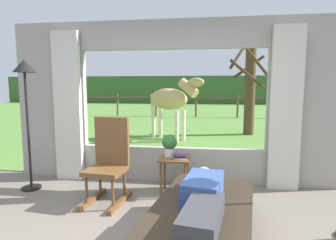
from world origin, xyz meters
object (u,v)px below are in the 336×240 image
(horse, at_px, (171,100))
(rocking_chair, at_px, (109,161))
(side_table, at_px, (174,164))
(book_stack, at_px, (180,156))
(potted_plant, at_px, (169,144))
(floor_lamp_left, at_px, (25,85))
(recliner_sofa, at_px, (202,225))
(reclining_person, at_px, (203,196))
(pasture_tree, at_px, (250,87))

(horse, bearing_deg, rocking_chair, 26.95)
(rocking_chair, bearing_deg, side_table, 31.08)
(book_stack, bearing_deg, potted_plant, 144.28)
(rocking_chair, bearing_deg, floor_lamp_left, 175.69)
(recliner_sofa, xyz_separation_m, horse, (-1.00, 5.23, 0.94))
(reclining_person, xyz_separation_m, rocking_chair, (-1.26, 0.99, 0.02))
(reclining_person, distance_m, pasture_tree, 6.68)
(recliner_sofa, bearing_deg, reclining_person, -80.70)
(side_table, bearing_deg, floor_lamp_left, -176.03)
(reclining_person, bearing_deg, recliner_sofa, 99.30)
(side_table, relative_size, potted_plant, 1.63)
(rocking_chair, height_order, floor_lamp_left, floor_lamp_left)
(side_table, height_order, book_stack, book_stack)
(floor_lamp_left, bearing_deg, side_table, 3.97)
(reclining_person, xyz_separation_m, horse, (-1.00, 5.28, 0.63))
(side_table, bearing_deg, potted_plant, 143.13)
(rocking_chair, height_order, side_table, rocking_chair)
(potted_plant, height_order, pasture_tree, pasture_tree)
(reclining_person, bearing_deg, side_table, 116.49)
(reclining_person, bearing_deg, floor_lamp_left, 163.73)
(horse, xyz_separation_m, pasture_tree, (2.30, 1.20, 0.34))
(reclining_person, height_order, horse, horse)
(horse, bearing_deg, reclining_person, 41.18)
(rocking_chair, distance_m, book_stack, 0.98)
(recliner_sofa, distance_m, floor_lamp_left, 3.13)
(book_stack, relative_size, pasture_tree, 0.07)
(potted_plant, relative_size, book_stack, 1.59)
(book_stack, xyz_separation_m, floor_lamp_left, (-2.24, -0.09, 0.99))
(rocking_chair, bearing_deg, book_stack, 25.64)
(side_table, distance_m, horse, 4.00)
(recliner_sofa, bearing_deg, book_stack, 114.24)
(pasture_tree, bearing_deg, horse, -152.51)
(potted_plant, distance_m, pasture_tree, 5.41)
(rocking_chair, relative_size, potted_plant, 3.50)
(reclining_person, xyz_separation_m, floor_lamp_left, (-2.57, 1.23, 1.02))
(rocking_chair, xyz_separation_m, side_table, (0.83, 0.39, -0.12))
(floor_lamp_left, xyz_separation_m, pasture_tree, (3.88, 5.24, -0.04))
(recliner_sofa, xyz_separation_m, rocking_chair, (-1.26, 0.94, 0.33))
(side_table, xyz_separation_m, book_stack, (0.09, -0.06, 0.13))
(horse, bearing_deg, pasture_tree, 147.99)
(horse, bearing_deg, side_table, 38.80)
(rocking_chair, distance_m, potted_plant, 0.89)
(potted_plant, height_order, book_stack, potted_plant)
(rocking_chair, relative_size, floor_lamp_left, 0.59)
(potted_plant, height_order, floor_lamp_left, floor_lamp_left)
(book_stack, relative_size, horse, 0.12)
(rocking_chair, bearing_deg, reclining_person, -32.09)
(reclining_person, bearing_deg, horse, 109.98)
(pasture_tree, bearing_deg, floor_lamp_left, -126.50)
(rocking_chair, bearing_deg, recliner_sofa, -30.67)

